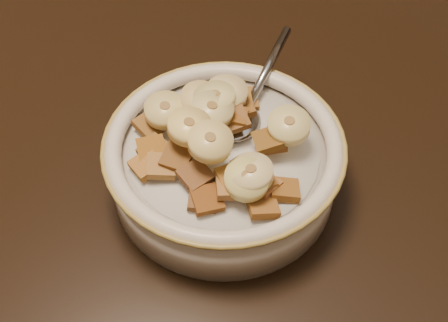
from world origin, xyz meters
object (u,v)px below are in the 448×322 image
Objects in this scene: chair at (440,126)px; spoon at (239,123)px; cereal_bowl at (224,169)px; table at (152,149)px.

spoon is (-0.05, -0.47, 0.37)m from chair.
chair is 4.95× the size of cereal_bowl.
table is at bearing -94.88° from chair.
chair reaches higher than spoon.
cereal_bowl is (0.08, -0.01, 0.04)m from table.
cereal_bowl is at bearing -6.27° from table.
cereal_bowl is at bearing -85.47° from chair.
table is 8.19× the size of cereal_bowl.
table is 0.59m from chair.
chair is at bearing 84.65° from cereal_bowl.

